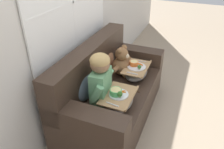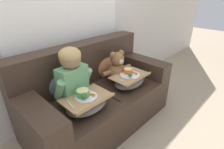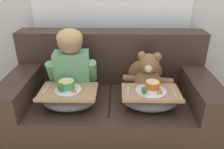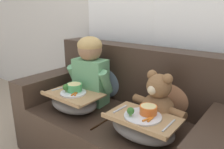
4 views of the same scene
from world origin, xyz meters
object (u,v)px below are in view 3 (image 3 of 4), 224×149
couch (110,102)px  throw_pillow_behind_child (77,65)px  teddy_bear (148,78)px  child_figure (71,60)px  throw_pillow_behind_teddy (145,66)px  lap_tray_teddy (150,99)px  lap_tray_child (69,98)px

couch → throw_pillow_behind_child: couch is taller
teddy_bear → child_figure: bearing=179.6°
throw_pillow_behind_teddy → throw_pillow_behind_child: bearing=-180.0°
child_figure → lap_tray_teddy: bearing=-17.6°
throw_pillow_behind_teddy → child_figure: (-0.65, -0.21, 0.14)m
throw_pillow_behind_child → child_figure: 0.25m
throw_pillow_behind_child → lap_tray_teddy: 0.78m
throw_pillow_behind_child → child_figure: size_ratio=0.69×
couch → child_figure: bearing=-174.3°
throw_pillow_behind_child → teddy_bear: size_ratio=0.95×
throw_pillow_behind_teddy → teddy_bear: teddy_bear is taller
teddy_bear → lap_tray_teddy: (0.00, -0.20, -0.09)m
throw_pillow_behind_teddy → lap_tray_teddy: size_ratio=0.83×
child_figure → lap_tray_child: size_ratio=1.31×
couch → lap_tray_child: (-0.33, -0.24, 0.19)m
child_figure → lap_tray_child: bearing=-90.4°
lap_tray_teddy → lap_tray_child: bearing=-180.0°
teddy_bear → lap_tray_teddy: teddy_bear is taller
child_figure → teddy_bear: size_ratio=1.36×
couch → lap_tray_child: size_ratio=3.87×
throw_pillow_behind_child → child_figure: bearing=-90.0°
throw_pillow_behind_teddy → teddy_bear: bearing=-90.2°
child_figure → throw_pillow_behind_teddy: bearing=17.7°
throw_pillow_behind_child → lap_tray_teddy: bearing=-32.5°
throw_pillow_behind_teddy → lap_tray_child: throw_pillow_behind_teddy is taller
lap_tray_teddy → couch: bearing=143.8°
lap_tray_child → lap_tray_teddy: lap_tray_child is taller
child_figure → lap_tray_teddy: (0.65, -0.21, -0.24)m
throw_pillow_behind_child → throw_pillow_behind_teddy: 0.65m
couch → throw_pillow_behind_teddy: (0.33, 0.18, 0.29)m
throw_pillow_behind_teddy → lap_tray_teddy: bearing=-90.0°
child_figure → teddy_bear: child_figure is taller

